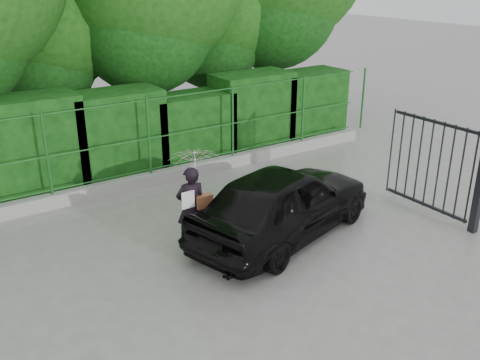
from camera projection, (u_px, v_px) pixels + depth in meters
ground at (244, 274)px, 9.03m from camera, size 80.00×80.00×0.00m
kerb at (136, 182)px, 12.45m from camera, size 14.00×0.25×0.30m
fence at (142, 138)px, 12.18m from camera, size 14.13×0.06×1.80m
hedge at (121, 136)px, 12.97m from camera, size 14.20×1.20×2.25m
gate at (460, 168)px, 10.40m from camera, size 0.22×2.33×2.36m
woman at (195, 183)px, 9.64m from camera, size 0.95×0.97×1.81m
car at (283, 202)px, 10.04m from camera, size 4.50×2.78×1.43m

